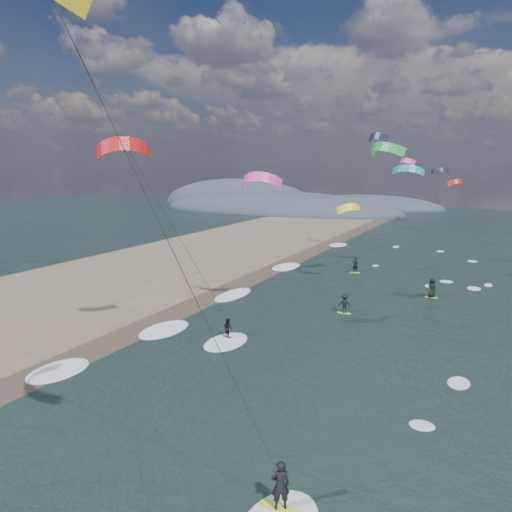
% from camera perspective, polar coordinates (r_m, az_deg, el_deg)
% --- Properties ---
extents(ground, '(260.00, 260.00, 0.00)m').
position_cam_1_polar(ground, '(22.39, -12.83, -23.64)').
color(ground, black).
rests_on(ground, ground).
extents(wet_sand_strip, '(3.00, 240.00, 0.00)m').
position_cam_1_polar(wet_sand_strip, '(36.28, -17.44, -9.94)').
color(wet_sand_strip, '#382D23').
rests_on(wet_sand_strip, ground).
extents(coastal_hills, '(80.00, 41.00, 15.00)m').
position_cam_1_polar(coastal_hills, '(135.07, 1.89, 5.52)').
color(coastal_hills, '#3D4756').
rests_on(coastal_hills, ground).
extents(kitesurfer_near_a, '(8.02, 9.60, 18.65)m').
position_cam_1_polar(kitesurfer_near_a, '(14.01, -18.89, 18.74)').
color(kitesurfer_near_a, '#C0EC29').
rests_on(kitesurfer_near_a, ground).
extents(kitesurfer_near_b, '(6.72, 8.90, 14.55)m').
position_cam_1_polar(kitesurfer_near_b, '(32.31, -10.46, 4.15)').
color(kitesurfer_near_b, '#C0EC29').
rests_on(kitesurfer_near_b, ground).
extents(far_kitesurfers, '(10.39, 16.32, 1.85)m').
position_cam_1_polar(far_kitesurfers, '(48.04, 14.05, -3.56)').
color(far_kitesurfers, '#C0EC29').
rests_on(far_kitesurfers, ground).
extents(bg_kite_field, '(12.99, 72.60, 9.22)m').
position_cam_1_polar(bg_kite_field, '(66.27, 15.91, 9.80)').
color(bg_kite_field, red).
rests_on(bg_kite_field, ground).
extents(shoreline_surf, '(2.40, 79.40, 0.11)m').
position_cam_1_polar(shoreline_surf, '(38.85, -11.22, -8.25)').
color(shoreline_surf, white).
rests_on(shoreline_surf, ground).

